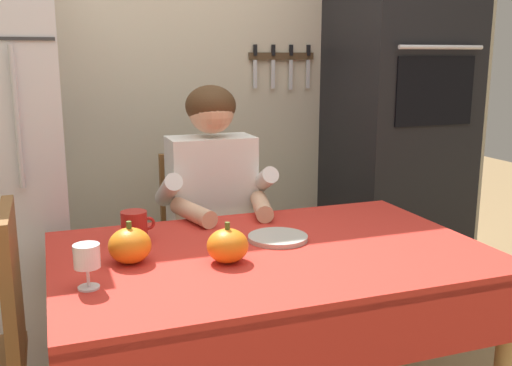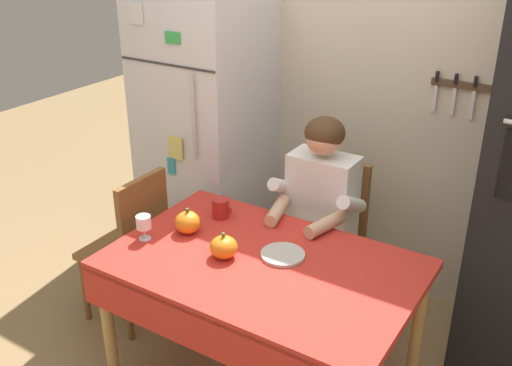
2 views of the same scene
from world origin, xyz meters
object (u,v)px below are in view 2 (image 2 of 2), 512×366
(seated_person, at_px, (316,211))
(wine_glass, at_px, (144,223))
(coffee_mug, at_px, (221,208))
(serving_tray, at_px, (283,255))
(chair_behind_person, at_px, (329,232))
(pumpkin_large, at_px, (224,247))
(pumpkin_medium, at_px, (188,222))
(chair_left_side, at_px, (133,243))
(refrigerator, at_px, (207,135))
(dining_table, at_px, (260,279))

(seated_person, xyz_separation_m, wine_glass, (-0.57, -0.72, 0.09))
(coffee_mug, height_order, serving_tray, coffee_mug)
(chair_behind_person, relative_size, coffee_mug, 7.95)
(chair_behind_person, bearing_deg, coffee_mug, -126.40)
(pumpkin_large, height_order, pumpkin_medium, pumpkin_medium)
(wine_glass, bearing_deg, serving_tray, 18.90)
(chair_behind_person, distance_m, pumpkin_medium, 0.90)
(seated_person, bearing_deg, chair_left_side, -150.30)
(refrigerator, relative_size, seated_person, 1.45)
(refrigerator, distance_m, serving_tray, 1.28)
(refrigerator, height_order, chair_behind_person, refrigerator)
(chair_left_side, height_order, pumpkin_medium, chair_left_side)
(dining_table, xyz_separation_m, chair_behind_person, (-0.02, 0.79, -0.14))
(refrigerator, height_order, chair_left_side, refrigerator)
(chair_left_side, height_order, serving_tray, chair_left_side)
(pumpkin_large, bearing_deg, chair_behind_person, 79.94)
(wine_glass, relative_size, serving_tray, 0.61)
(seated_person, height_order, coffee_mug, seated_person)
(chair_left_side, distance_m, wine_glass, 0.49)
(dining_table, xyz_separation_m, pumpkin_large, (-0.17, -0.04, 0.14))
(chair_left_side, bearing_deg, coffee_mug, 18.73)
(seated_person, distance_m, coffee_mug, 0.51)
(chair_behind_person, relative_size, chair_left_side, 1.00)
(pumpkin_large, bearing_deg, pumpkin_medium, 161.32)
(refrigerator, xyz_separation_m, wine_glass, (0.36, -1.00, -0.07))
(coffee_mug, bearing_deg, chair_left_side, -161.27)
(dining_table, height_order, pumpkin_large, pumpkin_large)
(coffee_mug, bearing_deg, refrigerator, 131.50)
(coffee_mug, distance_m, wine_glass, 0.43)
(coffee_mug, bearing_deg, wine_glass, -115.45)
(wine_glass, bearing_deg, coffee_mug, 64.55)
(pumpkin_large, bearing_deg, dining_table, 14.09)
(refrigerator, xyz_separation_m, chair_behind_person, (0.93, -0.09, -0.39))
(chair_left_side, height_order, pumpkin_large, chair_left_side)
(pumpkin_large, bearing_deg, chair_left_side, 168.74)
(pumpkin_medium, relative_size, serving_tray, 0.64)
(pumpkin_medium, bearing_deg, dining_table, -6.67)
(chair_left_side, xyz_separation_m, pumpkin_large, (0.73, -0.15, 0.28))
(chair_behind_person, xyz_separation_m, coffee_mug, (-0.39, -0.52, 0.28))
(refrigerator, bearing_deg, chair_left_side, -86.39)
(chair_left_side, relative_size, serving_tray, 4.49)
(refrigerator, relative_size, wine_glass, 14.28)
(refrigerator, xyz_separation_m, coffee_mug, (0.54, -0.61, -0.11))
(chair_left_side, distance_m, serving_tray, 0.99)
(refrigerator, distance_m, coffee_mug, 0.83)
(wine_glass, distance_m, pumpkin_large, 0.43)
(dining_table, distance_m, chair_behind_person, 0.81)
(dining_table, xyz_separation_m, pumpkin_medium, (-0.45, 0.05, 0.14))
(wine_glass, bearing_deg, chair_left_side, 145.11)
(wine_glass, height_order, pumpkin_large, pumpkin_large)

